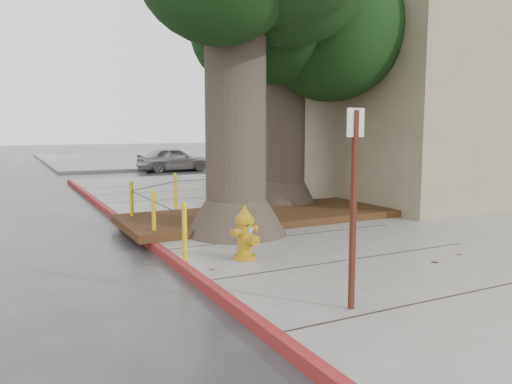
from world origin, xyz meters
TOP-DOWN VIEW (x-y plane):
  - ground at (0.00, 0.00)m, footprint 140.00×140.00m
  - sidewalk_main at (6.00, 2.50)m, footprint 16.00×26.00m
  - sidewalk_far at (6.00, 30.00)m, footprint 16.00×20.00m
  - curb_red at (-2.00, 2.50)m, footprint 0.14×26.00m
  - planter_bed at (0.90, 3.90)m, footprint 6.40×2.60m
  - building_corner at (10.00, 8.50)m, footprint 12.00×13.00m
  - building_side_white at (16.00, 26.00)m, footprint 10.00×10.00m
  - building_side_grey at (22.00, 32.00)m, footprint 12.00×14.00m
  - tree_far at (2.64, 5.32)m, footprint 4.50×3.80m
  - bollard_ring at (-0.87, 4.38)m, footprint 3.79×5.39m
  - fire_hydrant at (-1.03, 0.79)m, footprint 0.47×0.47m
  - signpost at (-0.89, -1.78)m, footprint 0.23×0.06m
  - car_silver at (3.70, 19.26)m, footprint 3.83×1.61m
  - car_red at (8.05, 18.21)m, footprint 3.74×1.43m

SIDE VIEW (x-z plane):
  - ground at x=0.00m, z-range 0.00..0.00m
  - sidewalk_main at x=6.00m, z-range 0.00..0.15m
  - sidewalk_far at x=6.00m, z-range 0.00..0.15m
  - curb_red at x=-2.00m, z-range -0.01..0.15m
  - planter_bed at x=0.90m, z-range 0.15..0.31m
  - fire_hydrant at x=-1.03m, z-range 0.14..1.02m
  - car_red at x=8.05m, z-range 0.00..1.22m
  - car_silver at x=3.70m, z-range 0.00..1.29m
  - bollard_ring at x=-0.87m, z-range 0.19..1.14m
  - signpost at x=-0.89m, z-range 0.30..2.63m
  - building_side_white at x=16.00m, z-range 0.00..9.00m
  - building_corner at x=10.00m, z-range 0.00..10.00m
  - tree_far at x=2.64m, z-range 1.43..8.60m
  - building_side_grey at x=22.00m, z-range 0.00..12.00m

